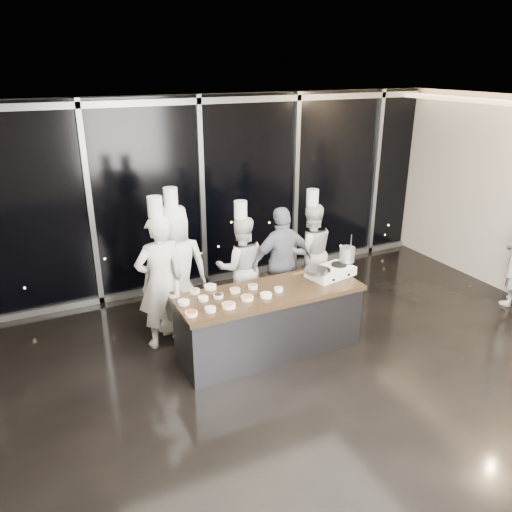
{
  "coord_description": "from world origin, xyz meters",
  "views": [
    {
      "loc": [
        -2.7,
        -4.3,
        3.67
      ],
      "look_at": [
        -0.05,
        1.2,
        1.29
      ],
      "focal_mm": 35.0,
      "sensor_mm": 36.0,
      "label": 1
    }
  ],
  "objects_px": {
    "guest": "(282,262)",
    "frying_pan": "(315,270)",
    "chef_left": "(175,269)",
    "stove": "(331,272)",
    "stock_pot": "(347,254)",
    "chef_center": "(241,266)",
    "chef_right": "(310,251)",
    "chef_far_left": "(161,281)",
    "demo_counter": "(269,321)"
  },
  "relations": [
    {
      "from": "guest",
      "to": "frying_pan",
      "type": "bearing_deg",
      "value": 88.97
    },
    {
      "from": "chef_left",
      "to": "guest",
      "type": "height_order",
      "value": "chef_left"
    },
    {
      "from": "stove",
      "to": "stock_pot",
      "type": "bearing_deg",
      "value": 1.04
    },
    {
      "from": "stove",
      "to": "guest",
      "type": "height_order",
      "value": "guest"
    },
    {
      "from": "stock_pot",
      "to": "chef_center",
      "type": "relative_size",
      "value": 0.12
    },
    {
      "from": "guest",
      "to": "chef_right",
      "type": "relative_size",
      "value": 0.93
    },
    {
      "from": "frying_pan",
      "to": "guest",
      "type": "xyz_separation_m",
      "value": [
        -0.0,
        0.92,
        -0.21
      ]
    },
    {
      "from": "chef_left",
      "to": "chef_center",
      "type": "relative_size",
      "value": 1.17
    },
    {
      "from": "frying_pan",
      "to": "chef_far_left",
      "type": "xyz_separation_m",
      "value": [
        -1.9,
        0.82,
        -0.11
      ]
    },
    {
      "from": "stove",
      "to": "guest",
      "type": "xyz_separation_m",
      "value": [
        -0.3,
        0.84,
        -0.11
      ]
    },
    {
      "from": "chef_center",
      "to": "chef_far_left",
      "type": "bearing_deg",
      "value": 27.75
    },
    {
      "from": "stove",
      "to": "demo_counter",
      "type": "bearing_deg",
      "value": 172.24
    },
    {
      "from": "stove",
      "to": "chef_left",
      "type": "distance_m",
      "value": 2.17
    },
    {
      "from": "chef_center",
      "to": "guest",
      "type": "distance_m",
      "value": 0.62
    },
    {
      "from": "stock_pot",
      "to": "chef_left",
      "type": "xyz_separation_m",
      "value": [
        -2.21,
        0.97,
        -0.19
      ]
    },
    {
      "from": "chef_right",
      "to": "frying_pan",
      "type": "bearing_deg",
      "value": 71.46
    },
    {
      "from": "chef_far_left",
      "to": "chef_right",
      "type": "xyz_separation_m",
      "value": [
        2.57,
        0.4,
        -0.14
      ]
    },
    {
      "from": "demo_counter",
      "to": "guest",
      "type": "relative_size",
      "value": 1.44
    },
    {
      "from": "stove",
      "to": "chef_right",
      "type": "distance_m",
      "value": 1.21
    },
    {
      "from": "stove",
      "to": "frying_pan",
      "type": "xyz_separation_m",
      "value": [
        -0.3,
        -0.08,
        0.1
      ]
    },
    {
      "from": "guest",
      "to": "chef_left",
      "type": "bearing_deg",
      "value": -8.14
    },
    {
      "from": "chef_far_left",
      "to": "chef_left",
      "type": "relative_size",
      "value": 0.99
    },
    {
      "from": "frying_pan",
      "to": "chef_left",
      "type": "relative_size",
      "value": 0.26
    },
    {
      "from": "chef_left",
      "to": "guest",
      "type": "bearing_deg",
      "value": 178.95
    },
    {
      "from": "demo_counter",
      "to": "stock_pot",
      "type": "relative_size",
      "value": 11.71
    },
    {
      "from": "chef_far_left",
      "to": "chef_right",
      "type": "height_order",
      "value": "chef_far_left"
    },
    {
      "from": "chef_right",
      "to": "chef_center",
      "type": "bearing_deg",
      "value": 13.89
    },
    {
      "from": "demo_counter",
      "to": "chef_left",
      "type": "distance_m",
      "value": 1.53
    },
    {
      "from": "chef_center",
      "to": "guest",
      "type": "height_order",
      "value": "chef_center"
    },
    {
      "from": "stock_pot",
      "to": "chef_right",
      "type": "relative_size",
      "value": 0.11
    },
    {
      "from": "frying_pan",
      "to": "stock_pot",
      "type": "height_order",
      "value": "stock_pot"
    },
    {
      "from": "stock_pot",
      "to": "chef_left",
      "type": "bearing_deg",
      "value": 156.28
    },
    {
      "from": "chef_far_left",
      "to": "chef_right",
      "type": "relative_size",
      "value": 1.14
    },
    {
      "from": "guest",
      "to": "chef_far_left",
      "type": "bearing_deg",
      "value": 1.92
    },
    {
      "from": "frying_pan",
      "to": "stock_pot",
      "type": "bearing_deg",
      "value": 1.88
    },
    {
      "from": "demo_counter",
      "to": "chef_far_left",
      "type": "relative_size",
      "value": 1.17
    },
    {
      "from": "stock_pot",
      "to": "guest",
      "type": "xyz_separation_m",
      "value": [
        -0.61,
        0.77,
        -0.29
      ]
    },
    {
      "from": "stock_pot",
      "to": "guest",
      "type": "bearing_deg",
      "value": 128.24
    },
    {
      "from": "chef_center",
      "to": "chef_right",
      "type": "xyz_separation_m",
      "value": [
        1.26,
        0.07,
        0.01
      ]
    },
    {
      "from": "chef_far_left",
      "to": "chef_center",
      "type": "height_order",
      "value": "chef_far_left"
    },
    {
      "from": "chef_far_left",
      "to": "demo_counter",
      "type": "bearing_deg",
      "value": 138.9
    },
    {
      "from": "stock_pot",
      "to": "chef_left",
      "type": "distance_m",
      "value": 2.43
    },
    {
      "from": "chef_right",
      "to": "guest",
      "type": "bearing_deg",
      "value": 34.28
    },
    {
      "from": "demo_counter",
      "to": "stove",
      "type": "xyz_separation_m",
      "value": [
        0.98,
        0.06,
        0.51
      ]
    },
    {
      "from": "demo_counter",
      "to": "chef_center",
      "type": "bearing_deg",
      "value": 85.07
    },
    {
      "from": "stove",
      "to": "chef_right",
      "type": "xyz_separation_m",
      "value": [
        0.37,
        1.14,
        -0.15
      ]
    },
    {
      "from": "stove",
      "to": "frying_pan",
      "type": "bearing_deg",
      "value": -177.28
    },
    {
      "from": "demo_counter",
      "to": "chef_left",
      "type": "xyz_separation_m",
      "value": [
        -0.93,
        1.1,
        0.5
      ]
    },
    {
      "from": "guest",
      "to": "chef_right",
      "type": "bearing_deg",
      "value": -157.32
    },
    {
      "from": "demo_counter",
      "to": "frying_pan",
      "type": "bearing_deg",
      "value": -1.12
    }
  ]
}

